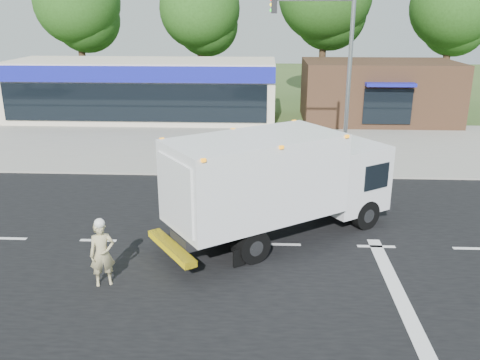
# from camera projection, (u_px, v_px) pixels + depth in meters

# --- Properties ---
(ground) EXTENTS (120.00, 120.00, 0.00)m
(ground) POSITION_uv_depth(u_px,v_px,m) (282.00, 245.00, 16.32)
(ground) COLOR #385123
(ground) RESTS_ON ground
(road_asphalt) EXTENTS (60.00, 14.00, 0.02)m
(road_asphalt) POSITION_uv_depth(u_px,v_px,m) (282.00, 245.00, 16.32)
(road_asphalt) COLOR black
(road_asphalt) RESTS_ON ground
(sidewalk) EXTENTS (60.00, 2.40, 0.12)m
(sidewalk) POSITION_uv_depth(u_px,v_px,m) (277.00, 168.00, 24.07)
(sidewalk) COLOR gray
(sidewalk) RESTS_ON ground
(parking_apron) EXTENTS (60.00, 9.00, 0.02)m
(parking_apron) POSITION_uv_depth(u_px,v_px,m) (275.00, 140.00, 29.58)
(parking_apron) COLOR gray
(parking_apron) RESTS_ON ground
(lane_markings) EXTENTS (55.20, 7.00, 0.01)m
(lane_markings) POSITION_uv_depth(u_px,v_px,m) (329.00, 265.00, 14.97)
(lane_markings) COLOR silver
(lane_markings) RESTS_ON road_asphalt
(ems_box_truck) EXTENTS (7.98, 6.58, 3.55)m
(ems_box_truck) POSITION_uv_depth(u_px,v_px,m) (278.00, 179.00, 16.22)
(ems_box_truck) COLOR black
(ems_box_truck) RESTS_ON ground
(emergency_worker) EXTENTS (0.79, 0.66, 1.95)m
(emergency_worker) POSITION_uv_depth(u_px,v_px,m) (102.00, 253.00, 13.67)
(emergency_worker) COLOR tan
(emergency_worker) RESTS_ON ground
(retail_strip_mall) EXTENTS (18.00, 6.20, 4.00)m
(retail_strip_mall) POSITION_uv_depth(u_px,v_px,m) (144.00, 89.00, 34.99)
(retail_strip_mall) COLOR beige
(retail_strip_mall) RESTS_ON ground
(brown_storefront) EXTENTS (10.00, 6.70, 4.00)m
(brown_storefront) POSITION_uv_depth(u_px,v_px,m) (378.00, 91.00, 34.29)
(brown_storefront) COLOR #382316
(brown_storefront) RESTS_ON ground
(traffic_signal_pole) EXTENTS (3.51, 0.25, 8.00)m
(traffic_signal_pole) POSITION_uv_depth(u_px,v_px,m) (335.00, 65.00, 21.85)
(traffic_signal_pole) COLOR gray
(traffic_signal_pole) RESTS_ON ground
(background_trees) EXTENTS (36.77, 7.39, 12.10)m
(background_trees) POSITION_uv_depth(u_px,v_px,m) (264.00, 8.00, 40.71)
(background_trees) COLOR #332114
(background_trees) RESTS_ON ground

